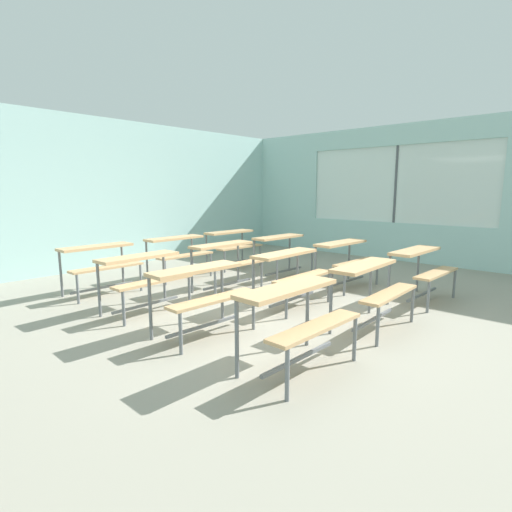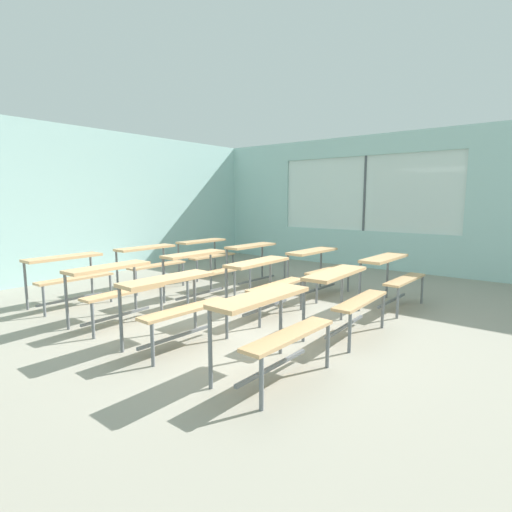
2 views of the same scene
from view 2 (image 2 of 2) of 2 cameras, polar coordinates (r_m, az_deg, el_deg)
ground at (r=5.29m, az=-2.41°, el=-9.62°), size 10.00×9.00×0.05m
wall_back at (r=8.68m, az=-25.75°, el=6.81°), size 10.00×0.12×3.00m
wall_right at (r=9.35m, az=18.82°, el=6.90°), size 0.12×9.00×3.00m
desk_bench_r0c0 at (r=3.57m, az=2.06°, el=-8.60°), size 1.11×0.61×0.74m
desk_bench_r0c1 at (r=4.79m, az=12.46°, el=-4.42°), size 1.12×0.63×0.74m
desk_bench_r0c2 at (r=6.18m, az=18.75°, el=-1.83°), size 1.12×0.62×0.74m
desk_bench_r1c0 at (r=4.43m, az=-11.63°, el=-5.43°), size 1.12×0.63×0.74m
desk_bench_r1c1 at (r=5.48m, az=1.16°, el=-2.63°), size 1.11×0.61×0.74m
desk_bench_r1c2 at (r=6.69m, az=8.85°, el=-0.73°), size 1.12×0.64×0.74m
desk_bench_r2c0 at (r=5.40m, az=-19.64°, el=-3.28°), size 1.12×0.63×0.74m
desk_bench_r2c1 at (r=6.35m, az=-8.18°, el=-1.21°), size 1.11×0.61×0.74m
desk_bench_r2c2 at (r=7.36m, az=-0.07°, el=0.19°), size 1.12×0.63×0.74m
desk_bench_r3c0 at (r=6.55m, az=-25.30°, el=-1.62°), size 1.10×0.59×0.74m
desk_bench_r3c1 at (r=7.32m, az=-14.96°, el=-0.14°), size 1.11×0.60×0.74m
desk_bench_r3c2 at (r=8.23m, az=-7.24°, el=0.98°), size 1.12×0.63×0.74m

